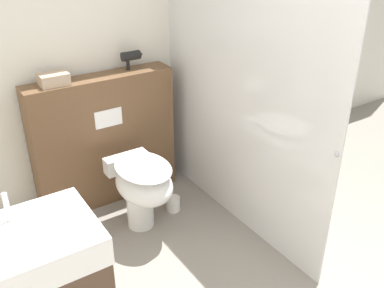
% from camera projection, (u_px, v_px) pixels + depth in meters
% --- Properties ---
extents(wall_back, '(8.00, 0.06, 2.50)m').
position_uv_depth(wall_back, '(109.00, 45.00, 3.36)').
color(wall_back, silver).
rests_on(wall_back, ground_plane).
extents(partition_panel, '(1.16, 0.24, 1.08)m').
position_uv_depth(partition_panel, '(105.00, 140.00, 3.47)').
color(partition_panel, brown).
rests_on(partition_panel, ground_plane).
extents(shower_glass, '(0.04, 1.85, 1.98)m').
position_uv_depth(shower_glass, '(237.00, 99.00, 3.03)').
color(shower_glass, silver).
rests_on(shower_glass, ground_plane).
extents(toilet, '(0.38, 0.61, 0.58)m').
position_uv_depth(toilet, '(142.00, 186.00, 3.14)').
color(toilet, white).
rests_on(toilet, ground_plane).
extents(hair_drier, '(0.18, 0.07, 0.14)m').
position_uv_depth(hair_drier, '(132.00, 56.00, 3.35)').
color(hair_drier, black).
rests_on(hair_drier, partition_panel).
extents(folded_towel, '(0.20, 0.16, 0.09)m').
position_uv_depth(folded_towel, '(54.00, 79.00, 3.03)').
color(folded_towel, tan).
rests_on(folded_towel, partition_panel).
extents(spare_toilet_roll, '(0.11, 0.11, 0.12)m').
position_uv_depth(spare_toilet_roll, '(173.00, 204.00, 3.50)').
color(spare_toilet_roll, white).
rests_on(spare_toilet_roll, ground_plane).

